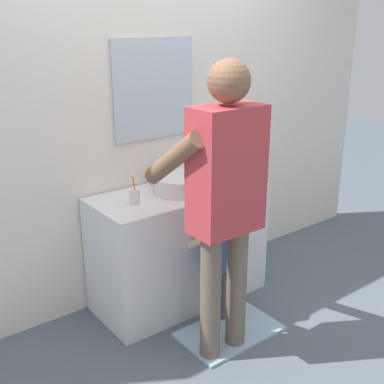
{
  "coord_description": "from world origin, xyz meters",
  "views": [
    {
      "loc": [
        -1.83,
        -2.24,
        1.91
      ],
      "look_at": [
        0.0,
        0.15,
        0.85
      ],
      "focal_mm": 46.08,
      "sensor_mm": 36.0,
      "label": 1
    }
  ],
  "objects": [
    {
      "name": "toothbrush_cup",
      "position": [
        -0.36,
        0.27,
        0.87
      ],
      "size": [
        0.07,
        0.07,
        0.21
      ],
      "color": "silver",
      "rests_on": "vanity_cabinet"
    },
    {
      "name": "faucet",
      "position": [
        0.0,
        0.49,
        0.9
      ],
      "size": [
        0.18,
        0.14,
        0.18
      ],
      "color": "#B7BABF",
      "rests_on": "vanity_cabinet"
    },
    {
      "name": "back_wall",
      "position": [
        0.0,
        0.62,
        1.35
      ],
      "size": [
        4.4,
        0.1,
        2.7
      ],
      "color": "silver",
      "rests_on": "ground"
    },
    {
      "name": "bath_mat",
      "position": [
        0.0,
        -0.25,
        0.01
      ],
      "size": [
        0.64,
        0.4,
        0.02
      ],
      "primitive_type": "cube",
      "color": "#99B7CC",
      "rests_on": "ground"
    },
    {
      "name": "sink_basin",
      "position": [
        0.0,
        0.28,
        0.87
      ],
      "size": [
        0.35,
        0.35,
        0.11
      ],
      "color": "silver",
      "rests_on": "vanity_cabinet"
    },
    {
      "name": "ground_plane",
      "position": [
        0.0,
        0.0,
        0.0
      ],
      "size": [
        14.0,
        14.0,
        0.0
      ],
      "primitive_type": "plane",
      "color": "slate"
    },
    {
      "name": "adult_parent",
      "position": [
        -0.15,
        -0.33,
        1.04
      ],
      "size": [
        0.54,
        0.56,
        1.73
      ],
      "color": "#6B5B4C",
      "rests_on": "ground"
    },
    {
      "name": "child_toddler",
      "position": [
        0.0,
        -0.1,
        0.5
      ],
      "size": [
        0.26,
        0.26,
        0.84
      ],
      "color": "#47474C",
      "rests_on": "ground"
    },
    {
      "name": "vanity_cabinet",
      "position": [
        0.0,
        0.3,
        0.41
      ],
      "size": [
        1.2,
        0.54,
        0.82
      ],
      "primitive_type": "cube",
      "color": "white",
      "rests_on": "ground"
    }
  ]
}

